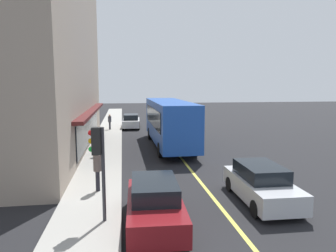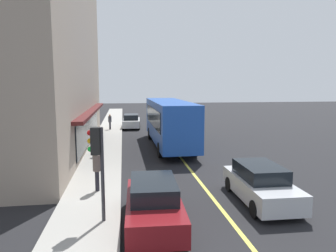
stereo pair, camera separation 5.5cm
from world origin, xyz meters
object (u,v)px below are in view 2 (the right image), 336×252
bus (169,121)px  pedestrian_by_curb (110,120)px  traffic_light (97,152)px  car_white (131,121)px  pedestrian_waiting (100,141)px  pedestrian_mid_block (97,166)px  car_silver (261,184)px  car_maroon (154,204)px

bus → pedestrian_by_curb: size_ratio=7.09×
traffic_light → car_white: traffic_light is taller
traffic_light → pedestrian_waiting: size_ratio=2.00×
pedestrian_by_curb → pedestrian_mid_block: (-18.85, -0.20, 0.18)m
car_silver → car_maroon: same height
traffic_light → car_maroon: (-0.23, -1.84, -1.79)m
bus → pedestrian_waiting: (-3.04, 4.99, -0.88)m
car_white → car_maroon: (-24.00, -0.10, 0.00)m
car_silver → car_white: same height
traffic_light → pedestrian_by_curb: 21.98m
car_maroon → pedestrian_by_curb: (22.16, 2.33, 0.34)m
bus → car_maroon: bus is taller
bus → pedestrian_mid_block: bearing=155.1°
pedestrian_by_curb → pedestrian_mid_block: bearing=-179.4°
traffic_light → pedestrian_by_curb: traffic_light is taller
car_white → pedestrian_by_curb: 2.91m
bus → pedestrian_waiting: 5.91m
car_maroon → car_white: bearing=0.2°
car_silver → pedestrian_by_curb: size_ratio=2.75×
car_silver → pedestrian_waiting: size_ratio=2.71×
bus → pedestrian_by_curb: (8.93, 4.81, -0.90)m
traffic_light → pedestrian_mid_block: traffic_light is taller
traffic_light → bus: bearing=-18.4°
traffic_light → pedestrian_waiting: 10.08m
pedestrian_mid_block → pedestrian_waiting: bearing=3.1°
bus → pedestrian_by_curb: bus is taller
pedestrian_by_curb → car_maroon: bearing=-174.0°
car_silver → car_maroon: size_ratio=0.99×
car_maroon → pedestrian_waiting: (10.19, 2.50, 0.36)m
car_white → pedestrian_by_curb: size_ratio=2.78×
traffic_light → car_white: (23.77, -1.74, -1.79)m
bus → car_white: size_ratio=2.54×
car_white → pedestrian_by_curb: bearing=129.5°
car_silver → pedestrian_waiting: bearing=38.7°
car_silver → pedestrian_mid_block: pedestrian_mid_block is taller
car_white → pedestrian_mid_block: bearing=174.4°
pedestrian_mid_block → traffic_light: bearing=-174.6°
pedestrian_by_curb → pedestrian_waiting: 11.97m
bus → car_silver: size_ratio=2.58×
car_silver → pedestrian_by_curb: pedestrian_by_curb is taller
pedestrian_waiting → car_maroon: bearing=-166.2°
pedestrian_mid_block → pedestrian_waiting: 6.89m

